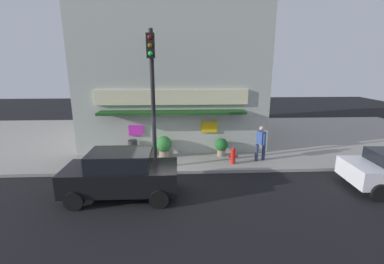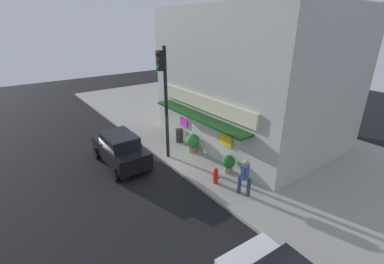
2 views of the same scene
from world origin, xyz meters
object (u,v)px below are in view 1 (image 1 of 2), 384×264
traffic_light (152,84)px  pedestrian (261,142)px  fire_hydrant (233,156)px  trash_can (133,148)px  potted_plant_by_doorway (164,145)px  parked_car_black (121,174)px  potted_plant_by_window (221,146)px

traffic_light → pedestrian: traffic_light is taller
fire_hydrant → trash_can: (-4.82, 1.24, 0.04)m
traffic_light → potted_plant_by_doorway: size_ratio=5.54×
fire_hydrant → potted_plant_by_doorway: bearing=161.3°
traffic_light → pedestrian: size_ratio=3.48×
traffic_light → parked_car_black: size_ratio=1.48×
pedestrian → traffic_light: bearing=-170.3°
fire_hydrant → potted_plant_by_window: (-0.37, 1.16, 0.13)m
pedestrian → potted_plant_by_window: (-1.76, 0.77, -0.42)m
potted_plant_by_doorway → potted_plant_by_window: bearing=1.1°
trash_can → pedestrian: 6.29m
trash_can → potted_plant_by_doorway: size_ratio=0.79×
fire_hydrant → parked_car_black: bearing=-149.6°
trash_can → potted_plant_by_window: 4.45m
parked_car_black → trash_can: bearing=93.6°
trash_can → traffic_light: bearing=-53.7°
fire_hydrant → trash_can: bearing=165.6°
trash_can → pedestrian: pedestrian is taller
fire_hydrant → trash_can: trash_can is taller
pedestrian → parked_car_black: 6.70m
trash_can → pedestrian: (6.21, -0.85, 0.50)m
potted_plant_by_doorway → parked_car_black: parked_car_black is taller
pedestrian → trash_can: bearing=172.2°
pedestrian → parked_car_black: pedestrian is taller
traffic_light → potted_plant_by_doorway: 3.52m
pedestrian → potted_plant_by_window: size_ratio=1.88×
fire_hydrant → pedestrian: size_ratio=0.47×
pedestrian → potted_plant_by_window: bearing=156.4°
traffic_light → trash_can: traffic_light is taller
potted_plant_by_doorway → parked_car_black: bearing=-109.1°
potted_plant_by_window → parked_car_black: parked_car_black is taller
potted_plant_by_doorway → trash_can: bearing=175.1°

